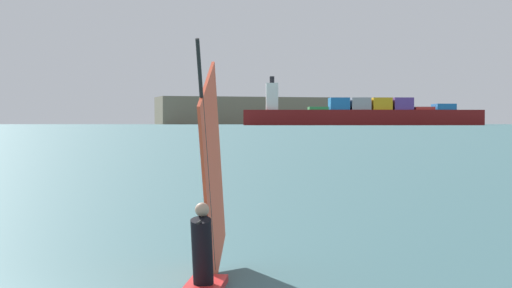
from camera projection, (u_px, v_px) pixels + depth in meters
The scene contains 3 objects.
windsurfer at pixel (207, 222), 12.84m from camera, with size 0.98×4.50×4.17m.
cargo_ship at pixel (361, 114), 686.84m from camera, with size 204.63×41.09×41.82m.
distant_headland at pixel (450, 112), 1170.88m from camera, with size 885.65×220.24×33.49m, color #756B56.
Camera 1 is at (3.62, -10.63, 2.65)m, focal length 56.23 mm.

